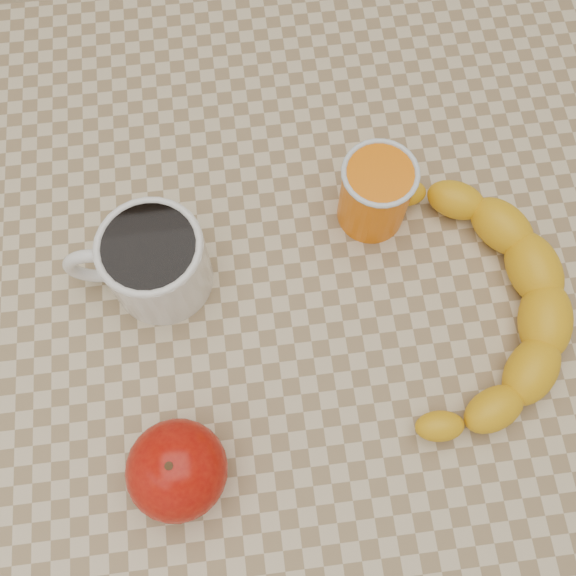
{
  "coord_description": "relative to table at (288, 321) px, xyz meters",
  "views": [
    {
      "loc": [
        -0.03,
        -0.21,
        1.34
      ],
      "look_at": [
        0.0,
        0.0,
        0.77
      ],
      "focal_mm": 40.0,
      "sensor_mm": 36.0,
      "label": 1
    }
  ],
  "objects": [
    {
      "name": "ground",
      "position": [
        0.0,
        0.0,
        -0.66
      ],
      "size": [
        3.0,
        3.0,
        0.0
      ],
      "primitive_type": "plane",
      "color": "tan",
      "rests_on": "ground"
    },
    {
      "name": "table",
      "position": [
        0.0,
        0.0,
        0.0
      ],
      "size": [
        0.8,
        0.8,
        0.75
      ],
      "color": "#C4AF8A",
      "rests_on": "ground"
    },
    {
      "name": "coffee_mug",
      "position": [
        -0.12,
        0.03,
        0.13
      ],
      "size": [
        0.14,
        0.1,
        0.08
      ],
      "color": "white",
      "rests_on": "table"
    },
    {
      "name": "orange_juice_glass",
      "position": [
        0.09,
        0.08,
        0.13
      ],
      "size": [
        0.07,
        0.07,
        0.08
      ],
      "color": "orange",
      "rests_on": "table"
    },
    {
      "name": "apple",
      "position": [
        -0.11,
        -0.15,
        0.12
      ],
      "size": [
        0.09,
        0.09,
        0.08
      ],
      "color": "#8D0704",
      "rests_on": "table"
    },
    {
      "name": "banana",
      "position": [
        0.17,
        -0.04,
        0.11
      ],
      "size": [
        0.35,
        0.4,
        0.05
      ],
      "primitive_type": null,
      "rotation": [
        0.0,
        0.0,
        -0.23
      ],
      "color": "gold",
      "rests_on": "table"
    }
  ]
}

